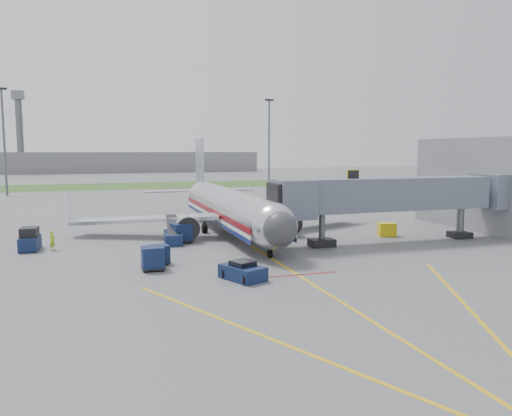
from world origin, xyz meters
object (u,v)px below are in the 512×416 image
object	(u,v)px
pushback_tug	(243,272)
ramp_worker	(52,240)
baggage_tug	(30,240)
belt_loader	(173,237)
airliner	(229,207)

from	to	relation	value
pushback_tug	ramp_worker	xyz separation A→B (m)	(-13.06, 14.50, 0.32)
baggage_tug	belt_loader	bearing A→B (deg)	-1.45
baggage_tug	belt_loader	world-z (taller)	belt_loader
belt_loader	ramp_worker	world-z (taller)	belt_loader
pushback_tug	baggage_tug	distance (m)	21.26
belt_loader	airliner	bearing A→B (deg)	33.97
belt_loader	baggage_tug	bearing A→B (deg)	178.55
airliner	pushback_tug	size ratio (longest dim) A/B	9.95
airliner	baggage_tug	world-z (taller)	airliner
ramp_worker	airliner	bearing A→B (deg)	-40.11
airliner	belt_loader	size ratio (longest dim) A/B	7.26
airliner	belt_loader	distance (m)	8.21
baggage_tug	belt_loader	distance (m)	12.37
airliner	ramp_worker	bearing A→B (deg)	-164.44
baggage_tug	belt_loader	xyz separation A→B (m)	(12.36, -0.31, -0.30)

